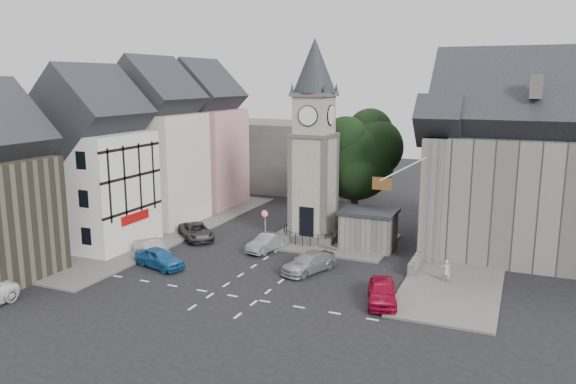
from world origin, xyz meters
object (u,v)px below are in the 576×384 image
at_px(clock_tower, 314,142).
at_px(car_east_red, 382,292).
at_px(car_west_blue, 160,258).
at_px(stone_shelter, 368,229).
at_px(pedestrian, 446,271).

relative_size(clock_tower, car_east_red, 3.86).
relative_size(clock_tower, car_west_blue, 3.96).
bearing_deg(stone_shelter, car_east_red, -70.59).
relative_size(car_west_blue, pedestrian, 2.63).
distance_m(car_west_blue, car_east_red, 16.00).
bearing_deg(car_west_blue, car_east_red, -74.71).
distance_m(clock_tower, pedestrian, 14.90).
height_order(car_west_blue, car_east_red, car_east_red).
height_order(stone_shelter, car_east_red, stone_shelter).
bearing_deg(car_east_red, pedestrian, 44.21).
bearing_deg(stone_shelter, car_west_blue, -140.00).
height_order(car_east_red, pedestrian, pedestrian).
height_order(clock_tower, car_east_red, clock_tower).
distance_m(clock_tower, car_east_red, 15.74).
bearing_deg(stone_shelter, pedestrian, -39.38).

